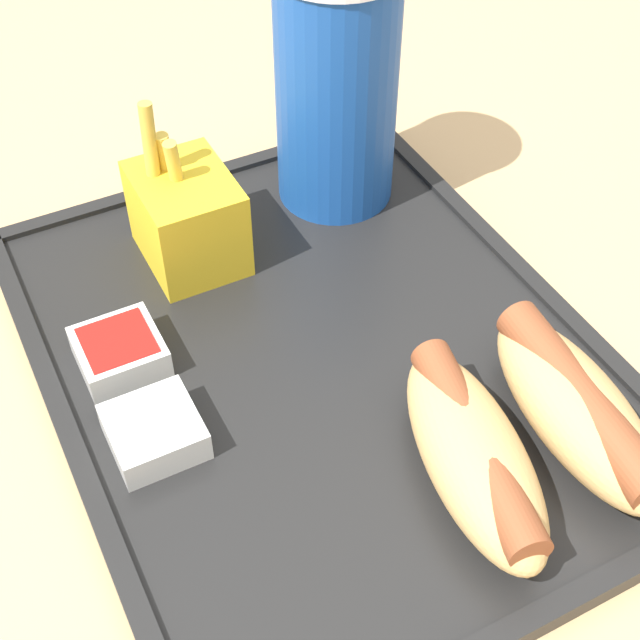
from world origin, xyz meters
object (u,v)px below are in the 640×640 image
(fries_carton, at_px, (186,216))
(hot_dog_near, at_px, (474,453))
(sauce_cup_mayo, at_px, (154,431))
(hot_dog_far, at_px, (576,407))
(soda_cup, at_px, (337,86))
(sauce_cup_ketchup, at_px, (120,351))

(fries_carton, bearing_deg, hot_dog_near, 15.56)
(fries_carton, relative_size, sauce_cup_mayo, 2.32)
(hot_dog_far, height_order, sauce_cup_mayo, hot_dog_far)
(sauce_cup_mayo, bearing_deg, hot_dog_near, 54.84)
(soda_cup, bearing_deg, fries_carton, -81.17)
(sauce_cup_mayo, relative_size, sauce_cup_ketchup, 1.00)
(hot_dog_far, relative_size, sauce_cup_mayo, 3.01)
(soda_cup, xyz_separation_m, fries_carton, (0.02, -0.12, -0.05))
(fries_carton, bearing_deg, sauce_cup_mayo, -28.55)
(hot_dog_near, bearing_deg, hot_dog_far, 90.00)
(hot_dog_near, xyz_separation_m, fries_carton, (-0.24, -0.07, 0.01))
(hot_dog_far, distance_m, hot_dog_near, 0.07)
(hot_dog_near, xyz_separation_m, sauce_cup_mayo, (-0.10, -0.14, -0.01))
(hot_dog_far, height_order, sauce_cup_ketchup, hot_dog_far)
(soda_cup, relative_size, sauce_cup_mayo, 4.25)
(hot_dog_far, bearing_deg, hot_dog_near, -90.00)
(soda_cup, height_order, hot_dog_far, soda_cup)
(hot_dog_far, xyz_separation_m, sauce_cup_mayo, (-0.10, -0.21, -0.01))
(soda_cup, distance_m, fries_carton, 0.13)
(hot_dog_far, height_order, hot_dog_near, same)
(hot_dog_far, distance_m, fries_carton, 0.27)
(fries_carton, bearing_deg, sauce_cup_ketchup, -45.19)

